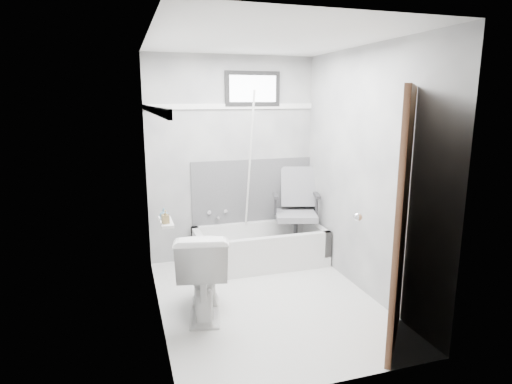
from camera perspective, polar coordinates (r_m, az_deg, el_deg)
name	(u,v)px	position (r m, az deg, el deg)	size (l,w,h in m)	color
floor	(267,300)	(4.26, 1.45, -14.26)	(2.60, 2.60, 0.00)	white
ceiling	(268,39)	(3.84, 1.66, 19.74)	(2.60, 2.60, 0.00)	silver
wall_back	(232,159)	(5.10, -3.20, 4.36)	(2.00, 0.02, 2.40)	slate
wall_front	(335,214)	(2.70, 10.51, -2.94)	(2.00, 0.02, 2.40)	slate
wall_left	(155,185)	(3.68, -13.37, 0.95)	(0.02, 2.60, 2.40)	slate
wall_right	(365,173)	(4.30, 14.28, 2.51)	(0.02, 2.60, 2.40)	slate
bathtub	(260,246)	(5.05, 0.53, -7.28)	(1.50, 0.70, 0.42)	silver
office_chair	(296,210)	(5.14, 5.35, -2.36)	(0.56, 0.56, 0.98)	slate
toilet	(203,272)	(3.91, -7.07, -10.48)	(0.45, 0.80, 0.79)	white
door	(458,230)	(3.33, 25.34, -4.61)	(0.78, 0.78, 2.00)	#573020
window	(253,89)	(5.11, -0.47, 13.61)	(0.66, 0.04, 0.40)	black
backerboard	(253,191)	(5.23, -0.46, 0.12)	(1.50, 0.02, 0.78)	#4C4C4F
trim_back	(232,106)	(5.04, -3.24, 11.33)	(2.00, 0.02, 0.06)	white
trim_left	(152,109)	(3.61, -13.65, 10.66)	(0.02, 2.60, 0.06)	white
pole	(249,175)	(4.93, -0.94, 2.34)	(0.02, 0.02, 1.95)	silver
shelf	(166,222)	(3.64, -11.90, -3.95)	(0.10, 0.32, 0.03)	silver
soap_bottle_a	(165,217)	(3.55, -11.98, -3.29)	(0.05, 0.05, 0.12)	olive
soap_bottle_b	(164,213)	(3.68, -12.19, -2.82)	(0.07, 0.07, 0.09)	teal
faucet	(217,214)	(5.16, -5.18, -2.96)	(0.26, 0.10, 0.16)	silver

